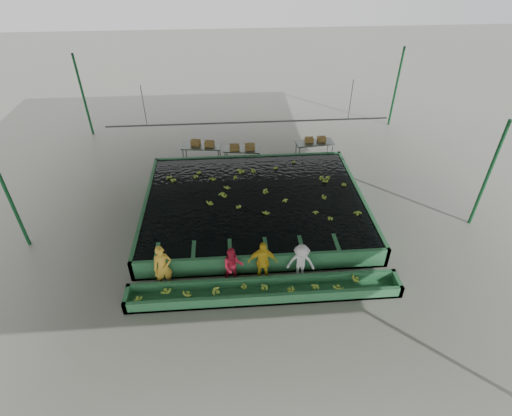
{
  "coord_description": "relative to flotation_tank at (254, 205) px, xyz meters",
  "views": [
    {
      "loc": [
        -1.07,
        -13.48,
        11.25
      ],
      "look_at": [
        0.0,
        0.5,
        1.0
      ],
      "focal_mm": 28.0,
      "sensor_mm": 36.0,
      "label": 1
    }
  ],
  "objects": [
    {
      "name": "packing_table_left",
      "position": [
        -2.59,
        5.07,
        0.04
      ],
      "size": [
        2.26,
        1.12,
        0.99
      ],
      "primitive_type": null,
      "rotation": [
        0.0,
        0.0,
        -0.12
      ],
      "color": "#59605B",
      "rests_on": "ground"
    },
    {
      "name": "worker_d",
      "position": [
        1.43,
        -4.3,
        0.35
      ],
      "size": [
        1.11,
        0.73,
        1.6
      ],
      "primitive_type": "imported",
      "rotation": [
        0.0,
        0.0,
        -0.14
      ],
      "color": "silver",
      "rests_on": "ground"
    },
    {
      "name": "packing_table_right",
      "position": [
        3.79,
        5.09,
        0.03
      ],
      "size": [
        2.21,
        1.06,
        0.97
      ],
      "primitive_type": null,
      "rotation": [
        0.0,
        0.0,
        0.1
      ],
      "color": "#59605B",
      "rests_on": "ground"
    },
    {
      "name": "box_stack_right",
      "position": [
        3.84,
        5.16,
        0.52
      ],
      "size": [
        1.19,
        0.38,
        0.25
      ],
      "primitive_type": null,
      "rotation": [
        0.0,
        0.0,
        0.05
      ],
      "color": "olive",
      "rests_on": "packing_table_right"
    },
    {
      "name": "box_stack_left",
      "position": [
        -2.5,
        5.12,
        0.54
      ],
      "size": [
        1.34,
        0.66,
        0.28
      ],
      "primitive_type": null,
      "rotation": [
        0.0,
        0.0,
        -0.24
      ],
      "color": "olive",
      "rests_on": "packing_table_left"
    },
    {
      "name": "sorting_trough",
      "position": [
        0.0,
        -5.1,
        -0.2
      ],
      "size": [
        10.0,
        1.0,
        0.5
      ],
      "primitive_type": null,
      "color": "#2A6A3D",
      "rests_on": "ground"
    },
    {
      "name": "cableway_rail",
      "position": [
        0.0,
        3.5,
        2.55
      ],
      "size": [
        0.08,
        0.08,
        14.0
      ],
      "primitive_type": "cylinder",
      "color": "#59605B",
      "rests_on": "shed_roof"
    },
    {
      "name": "worker_c",
      "position": [
        -0.01,
        -4.3,
        0.47
      ],
      "size": [
        1.1,
        0.5,
        1.85
      ],
      "primitive_type": "imported",
      "rotation": [
        0.0,
        0.0,
        -0.04
      ],
      "color": "yellow",
      "rests_on": "ground"
    },
    {
      "name": "worker_a",
      "position": [
        -3.66,
        -4.3,
        0.48
      ],
      "size": [
        0.76,
        0.58,
        1.86
      ],
      "primitive_type": "imported",
      "rotation": [
        0.0,
        0.0,
        0.22
      ],
      "color": "gold",
      "rests_on": "ground"
    },
    {
      "name": "worker_b",
      "position": [
        -1.11,
        -4.3,
        0.35
      ],
      "size": [
        0.82,
        0.65,
        1.61
      ],
      "primitive_type": "imported",
      "rotation": [
        0.0,
        0.0,
        0.06
      ],
      "color": "red",
      "rests_on": "ground"
    },
    {
      "name": "box_stack_mid",
      "position": [
        -0.33,
        4.61,
        0.47
      ],
      "size": [
        1.38,
        0.4,
        0.3
      ],
      "primitive_type": null,
      "rotation": [
        0.0,
        0.0,
        0.02
      ],
      "color": "olive",
      "rests_on": "packing_table_mid"
    },
    {
      "name": "packing_table_mid",
      "position": [
        -0.34,
        4.67,
        0.01
      ],
      "size": [
        2.11,
        1.1,
        0.92
      ],
      "primitive_type": null,
      "rotation": [
        0.0,
        0.0,
        -0.15
      ],
      "color": "#59605B",
      "rests_on": "ground"
    },
    {
      "name": "rail_hanger_left",
      "position": [
        -5.0,
        3.5,
        3.55
      ],
      "size": [
        0.04,
        0.04,
        2.0
      ],
      "primitive_type": "cylinder",
      "color": "#59605B",
      "rests_on": "shed_roof"
    },
    {
      "name": "rail_hanger_right",
      "position": [
        5.0,
        3.5,
        3.55
      ],
      "size": [
        0.04,
        0.04,
        2.0
      ],
      "primitive_type": "cylinder",
      "color": "#59605B",
      "rests_on": "shed_roof"
    },
    {
      "name": "floating_bananas",
      "position": [
        0.0,
        0.8,
        0.4
      ],
      "size": [
        9.42,
        6.42,
        0.13
      ],
      "primitive_type": null,
      "color": "#88AB31",
      "rests_on": "tank_water"
    },
    {
      "name": "shed_roof",
      "position": [
        0.0,
        -1.5,
        4.55
      ],
      "size": [
        20.0,
        22.0,
        0.04
      ],
      "primitive_type": "cube",
      "color": "#92959A",
      "rests_on": "shed_posts"
    },
    {
      "name": "shed_posts",
      "position": [
        0.0,
        -1.5,
        2.05
      ],
      "size": [
        20.0,
        22.0,
        5.0
      ],
      "primitive_type": null,
      "color": "#134D26",
      "rests_on": "ground"
    },
    {
      "name": "trough_bananas",
      "position": [
        0.0,
        -5.1,
        -0.05
      ],
      "size": [
        8.91,
        0.59,
        0.12
      ],
      "primitive_type": null,
      "color": "#88AB31",
      "rests_on": "sorting_trough"
    },
    {
      "name": "tank_water",
      "position": [
        0.0,
        -0.0,
        0.4
      ],
      "size": [
        9.7,
        7.7,
        0.0
      ],
      "primitive_type": "cube",
      "color": "black",
      "rests_on": "flotation_tank"
    },
    {
      "name": "ground",
      "position": [
        0.0,
        -1.5,
        -0.45
      ],
      "size": [
        80.0,
        80.0,
        0.0
      ],
      "primitive_type": "plane",
      "color": "slate",
      "rests_on": "ground"
    },
    {
      "name": "flotation_tank",
      "position": [
        0.0,
        0.0,
        0.0
      ],
      "size": [
        10.0,
        8.0,
        0.9
      ],
      "primitive_type": null,
      "color": "#2A6A3D",
      "rests_on": "ground"
    }
  ]
}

